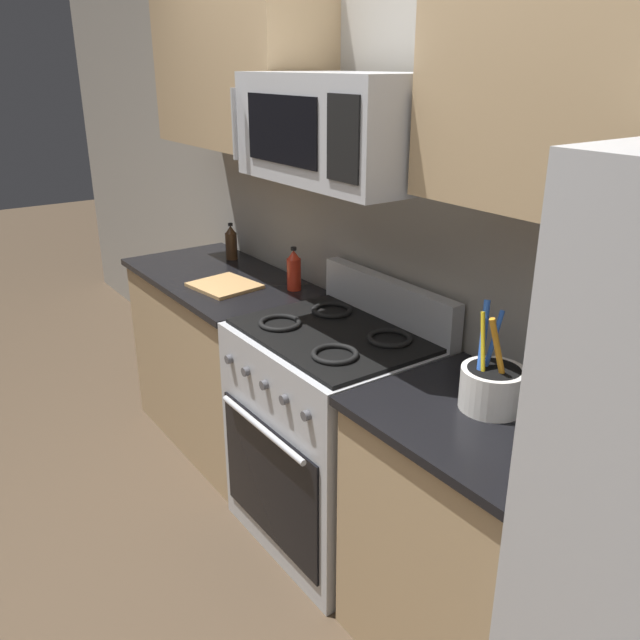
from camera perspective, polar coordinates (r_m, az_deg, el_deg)
The scene contains 12 objects.
ground_plane at distance 2.75m, azimuth -11.59°, elevation -22.50°, with size 16.00×16.00×0.00m, color #473828.
wall_back at distance 2.63m, azimuth 7.79°, elevation 8.27°, with size 8.00×0.10×2.60m, color #9E998E.
counter_left at distance 3.46m, azimuth -8.28°, elevation -3.33°, with size 1.12×0.60×0.91m.
range_oven at distance 2.73m, azimuth 1.11°, elevation -9.88°, with size 0.76×0.64×1.09m.
counter_right at distance 2.29m, azimuth 12.76°, elevation -17.99°, with size 0.71×0.60×0.91m.
microwave at distance 2.36m, azimuth 1.85°, elevation 16.24°, with size 0.77×0.44×0.36m.
upper_cabinets_left at distance 3.22m, azimuth -7.19°, elevation 20.76°, with size 1.11×0.34×0.69m.
upper_cabinets_right at distance 1.90m, azimuth 19.77°, elevation 19.45°, with size 0.70×0.34×0.69m.
utensil_crock at distance 2.05m, azimuth 14.66°, elevation -5.55°, with size 0.19×0.19×0.33m.
cutting_board at distance 3.11m, azimuth -8.25°, elevation 2.96°, with size 0.28×0.26×0.02m, color tan.
bottle_hot_sauce at distance 3.02m, azimuth -2.27°, elevation 4.31°, with size 0.07×0.07×0.20m.
bottle_soy at distance 3.54m, azimuth -7.69°, elevation 6.63°, with size 0.06×0.06×0.19m.
Camera 1 is at (1.88, -0.70, 1.89)m, focal length 37.02 mm.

